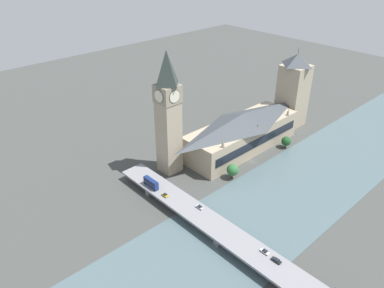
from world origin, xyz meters
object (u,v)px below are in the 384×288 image
road_bridge (224,233)px  car_southbound_mid (200,207)px  victoria_tower (293,90)px  car_northbound_tail (165,195)px  parliament_hall (242,131)px  car_southbound_lead (265,251)px  car_northbound_lead (276,260)px  clock_tower (168,111)px  double_decker_bus_lead (151,183)px

road_bridge → car_southbound_mid: (20.45, -3.36, 1.71)m
victoria_tower → car_northbound_tail: (-12.21, 132.82, -20.99)m
parliament_hall → victoria_tower: 57.88m
road_bridge → car_southbound_lead: car_southbound_lead is taller
car_northbound_lead → car_southbound_mid: car_southbound_mid is taller
victoria_tower → car_northbound_lead: (-80.09, 126.96, -21.04)m
clock_tower → double_decker_bus_lead: 41.69m
car_northbound_lead → car_southbound_mid: (48.04, -0.72, 0.02)m
parliament_hall → car_southbound_mid: (-31.99, 70.16, -6.72)m
car_southbound_lead → car_southbound_mid: 41.53m
parliament_hall → car_southbound_mid: parliament_hall is taller
clock_tower → car_southbound_lead: (-86.05, 17.66, -33.46)m
parliament_hall → double_decker_bus_lead: 77.07m
car_northbound_tail → car_northbound_lead: bearing=-175.1°
clock_tower → car_northbound_lead: 100.08m
parliament_hall → car_southbound_mid: bearing=114.5°
car_northbound_lead → car_southbound_mid: size_ratio=1.10×
double_decker_bus_lead → car_southbound_mid: bearing=-167.9°
parliament_hall → car_southbound_lead: bearing=136.2°
road_bridge → car_northbound_lead: bearing=-174.5°
parliament_hall → double_decker_bus_lead: parliament_hall is taller
road_bridge → double_decker_bus_lead: 52.29m
double_decker_bus_lead → parliament_hall: bearing=-89.7°
car_northbound_lead → car_southbound_lead: 6.53m
parliament_hall → clock_tower: (12.53, 52.75, 26.71)m
parliament_hall → car_northbound_tail: bearing=99.0°
clock_tower → car_northbound_tail: (-24.68, 23.98, -33.40)m
parliament_hall → clock_tower: bearing=76.6°
car_northbound_lead → clock_tower: bearing=-11.1°
victoria_tower → car_northbound_lead: victoria_tower is taller
victoria_tower → car_northbound_tail: size_ratio=15.28×
parliament_hall → victoria_tower: (0.06, -56.09, 14.30)m
parliament_hall → victoria_tower: bearing=-89.9°
double_decker_bus_lead → clock_tower: bearing=-61.9°
car_northbound_lead → car_northbound_tail: bearing=4.9°
double_decker_bus_lead → car_southbound_mid: (-31.59, -6.77, -2.02)m
car_northbound_tail → car_southbound_mid: 20.90m
victoria_tower → car_northbound_lead: 151.58m
victoria_tower → double_decker_bus_lead: size_ratio=5.47×
car_northbound_lead → car_southbound_lead: bearing=-4.1°
clock_tower → road_bridge: 76.73m
car_southbound_lead → victoria_tower: bearing=-59.8°
victoria_tower → double_decker_bus_lead: bearing=90.2°
road_bridge → car_northbound_tail: car_northbound_tail is taller
double_decker_bus_lead → victoria_tower: bearing=-89.8°
victoria_tower → parliament_hall: bearing=90.1°
double_decker_bus_lead → car_northbound_lead: bearing=-175.7°
car_northbound_lead → car_southbound_lead: (6.51, -0.46, -0.00)m
clock_tower → double_decker_bus_lead: clock_tower is taller
clock_tower → parliament_hall: bearing=-103.4°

